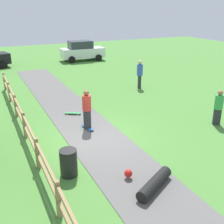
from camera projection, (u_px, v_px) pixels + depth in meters
The scene contains 10 objects.
ground_plane at pixel (95, 137), 11.42m from camera, with size 60.00×60.00×0.00m, color #4C8438.
asphalt_path at pixel (95, 137), 11.42m from camera, with size 2.40×28.00×0.02m, color #605E5B.
wooden_fence at pixel (30, 135), 10.12m from camera, with size 0.12×18.12×1.10m.
trash_bin at pixel (69, 163), 8.73m from camera, with size 0.56×0.56×0.90m, color black.
skater_riding at pixel (87, 108), 11.80m from camera, with size 0.44×0.82×1.78m.
skater_fallen at pixel (152, 183), 8.16m from camera, with size 1.57×1.48×0.36m.
skateboard_loose at pixel (73, 113), 13.75m from camera, with size 0.79×0.58×0.08m.
bystander_green at pixel (218, 106), 12.35m from camera, with size 0.53×0.53×1.64m.
bystander_blue at pixel (140, 73), 17.85m from camera, with size 0.51×0.51×1.84m.
parked_car_white at pixel (82, 51), 27.00m from camera, with size 4.29×2.18×1.92m.
Camera 1 is at (-3.84, -9.54, 5.12)m, focal length 44.01 mm.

